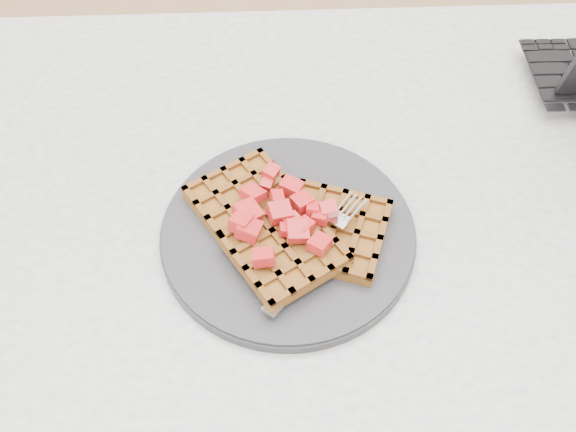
{
  "coord_description": "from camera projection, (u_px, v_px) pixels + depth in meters",
  "views": [
    {
      "loc": [
        -0.14,
        -0.45,
        1.34
      ],
      "look_at": [
        -0.12,
        -0.03,
        0.79
      ],
      "focal_mm": 40.0,
      "sensor_mm": 36.0,
      "label": 1
    }
  ],
  "objects": [
    {
      "name": "ground",
      "position": [
        344.0,
        431.0,
        1.34
      ],
      "size": [
        4.0,
        4.0,
        0.0
      ],
      "primitive_type": "plane",
      "color": "tan",
      "rests_on": "ground"
    },
    {
      "name": "strawberry_pile",
      "position": [
        288.0,
        208.0,
        0.68
      ],
      "size": [
        0.15,
        0.15,
        0.02
      ],
      "primitive_type": null,
      "color": "#990004",
      "rests_on": "waffles"
    },
    {
      "name": "plate",
      "position": [
        288.0,
        233.0,
        0.72
      ],
      "size": [
        0.29,
        0.29,
        0.02
      ],
      "primitive_type": "cylinder",
      "color": "#252528",
      "rests_on": "table"
    },
    {
      "name": "waffles",
      "position": [
        288.0,
        226.0,
        0.7
      ],
      "size": [
        0.24,
        0.22,
        0.03
      ],
      "color": "brown",
      "rests_on": "plate"
    },
    {
      "name": "table",
      "position": [
        377.0,
        267.0,
        0.84
      ],
      "size": [
        1.2,
        0.8,
        0.75
      ],
      "color": "beige",
      "rests_on": "ground"
    },
    {
      "name": "fork",
      "position": [
        322.0,
        250.0,
        0.69
      ],
      "size": [
        0.13,
        0.16,
        0.02
      ],
      "primitive_type": null,
      "rotation": [
        0.0,
        0.0,
        -0.67
      ],
      "color": "silver",
      "rests_on": "plate"
    }
  ]
}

